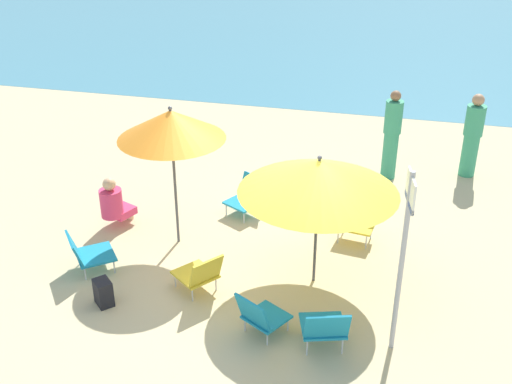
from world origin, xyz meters
The scene contains 15 objects.
ground_plane centered at (0.00, 0.00, 0.00)m, with size 40.00×40.00×0.00m, color #CCB789.
sea_water centered at (0.00, 14.62, 0.00)m, with size 40.00×16.00×0.01m, color teal.
umbrella_yellow centered at (0.77, -0.09, 1.58)m, with size 2.07×2.07×1.87m.
umbrella_orange centered at (-1.38, 0.43, 1.89)m, with size 1.52×1.52×2.16m.
beach_chair_a centered at (-2.34, -0.60, 0.30)m, with size 0.79×0.78×0.58m.
beach_chair_b centered at (1.10, -1.45, 0.34)m, with size 0.66×0.71×0.65m.
beach_chair_c centered at (0.32, -1.38, 0.30)m, with size 0.68×0.71×0.61m.
beach_chair_d centered at (-0.65, -0.73, 0.31)m, with size 0.77×0.74×0.62m.
beach_chair_e centered at (1.22, 1.17, 0.33)m, with size 0.60×0.56×0.60m.
beach_chair_f centered at (-0.59, 1.55, 0.31)m, with size 0.71×0.73×0.61m.
person_a centered at (2.97, 3.90, 0.77)m, with size 0.34×0.34×1.55m.
person_b centered at (1.56, 3.45, 0.83)m, with size 0.31×0.31×1.65m.
person_c centered at (-2.50, 0.62, 0.42)m, with size 0.47×0.57×0.86m.
warning_sign centered at (1.87, -1.21, 1.48)m, with size 0.11×0.49×2.29m.
beach_bag centered at (-1.79, -1.26, 0.18)m, with size 0.26×0.19×0.36m, color black.
Camera 1 is at (1.70, -7.21, 5.03)m, focal length 44.21 mm.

